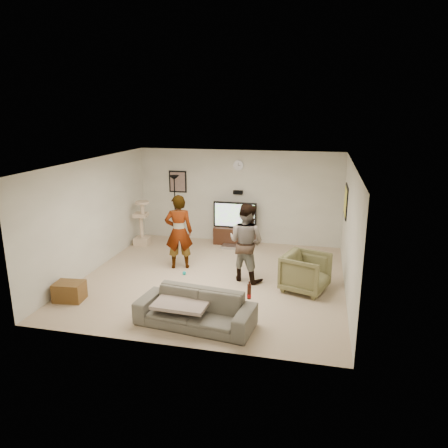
% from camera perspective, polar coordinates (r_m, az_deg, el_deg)
% --- Properties ---
extents(floor, '(5.50, 5.50, 0.02)m').
position_cam_1_polar(floor, '(9.21, -1.48, -7.39)').
color(floor, '#C6B095').
rests_on(floor, ground).
extents(ceiling, '(5.50, 5.50, 0.02)m').
position_cam_1_polar(ceiling, '(8.56, -1.59, 8.38)').
color(ceiling, silver).
rests_on(ceiling, wall_back).
extents(wall_back, '(5.50, 0.04, 2.50)m').
position_cam_1_polar(wall_back, '(11.41, 1.94, 3.70)').
color(wall_back, beige).
rests_on(wall_back, floor).
extents(wall_front, '(5.50, 0.04, 2.50)m').
position_cam_1_polar(wall_front, '(6.31, -7.84, -6.13)').
color(wall_front, beige).
rests_on(wall_front, floor).
extents(wall_left, '(0.04, 5.50, 2.50)m').
position_cam_1_polar(wall_left, '(9.84, -17.23, 1.13)').
color(wall_left, beige).
rests_on(wall_left, floor).
extents(wall_right, '(0.04, 5.50, 2.50)m').
position_cam_1_polar(wall_right, '(8.56, 16.60, -0.88)').
color(wall_right, beige).
rests_on(wall_right, floor).
extents(wall_clock, '(0.26, 0.04, 0.26)m').
position_cam_1_polar(wall_clock, '(11.24, 1.95, 7.92)').
color(wall_clock, white).
rests_on(wall_clock, wall_back).
extents(wall_speaker, '(0.25, 0.10, 0.10)m').
position_cam_1_polar(wall_speaker, '(11.33, 1.88, 4.28)').
color(wall_speaker, black).
rests_on(wall_speaker, wall_back).
extents(picture_back, '(0.42, 0.03, 0.52)m').
position_cam_1_polar(picture_back, '(11.77, -6.25, 5.70)').
color(picture_back, '#7C635D').
rests_on(picture_back, wall_back).
extents(picture_right, '(0.03, 0.78, 0.62)m').
position_cam_1_polar(picture_right, '(10.05, 16.11, 2.97)').
color(picture_right, '#FEF350').
rests_on(picture_right, wall_right).
extents(tv_stand, '(1.10, 0.45, 0.46)m').
position_cam_1_polar(tv_stand, '(11.44, 1.46, -1.55)').
color(tv_stand, black).
rests_on(tv_stand, floor).
extents(console_box, '(0.40, 0.30, 0.07)m').
position_cam_1_polar(console_box, '(11.14, 0.76, -3.06)').
color(console_box, '#B5B4BF').
rests_on(console_box, floor).
extents(tv, '(1.16, 0.08, 0.69)m').
position_cam_1_polar(tv, '(11.28, 1.48, 1.24)').
color(tv, black).
rests_on(tv, tv_stand).
extents(tv_screen, '(1.07, 0.01, 0.61)m').
position_cam_1_polar(tv_screen, '(11.24, 1.44, 1.19)').
color(tv_screen, '#70D24A').
rests_on(tv_screen, tv).
extents(floor_lamp, '(0.32, 0.32, 1.80)m').
position_cam_1_polar(floor_lamp, '(11.68, -6.62, 2.12)').
color(floor_lamp, black).
rests_on(floor_lamp, floor).
extents(cat_tree, '(0.43, 0.43, 1.21)m').
position_cam_1_polar(cat_tree, '(11.46, -11.11, 0.16)').
color(cat_tree, '#CCB395').
rests_on(cat_tree, floor).
extents(person_left, '(0.72, 0.58, 1.71)m').
position_cam_1_polar(person_left, '(9.59, -6.11, -1.06)').
color(person_left, '#969696').
rests_on(person_left, floor).
extents(person_right, '(0.99, 0.89, 1.67)m').
position_cam_1_polar(person_right, '(8.87, 2.98, -2.47)').
color(person_right, teal).
rests_on(person_right, floor).
extents(sofa, '(2.06, 1.01, 0.58)m').
position_cam_1_polar(sofa, '(7.24, -3.91, -11.40)').
color(sofa, '#5A564C').
rests_on(sofa, floor).
extents(throw_blanket, '(0.94, 0.75, 0.06)m').
position_cam_1_polar(throw_blanket, '(7.26, -5.65, -10.48)').
color(throw_blanket, tan).
rests_on(throw_blanket, sofa).
extents(beer_bottle, '(0.06, 0.06, 0.25)m').
position_cam_1_polar(beer_bottle, '(6.87, 3.41, -9.09)').
color(beer_bottle, '#3A150A').
rests_on(beer_bottle, sofa).
extents(armchair, '(1.07, 1.05, 0.77)m').
position_cam_1_polar(armchair, '(8.63, 10.95, -6.44)').
color(armchair, brown).
rests_on(armchair, floor).
extents(side_table, '(0.58, 0.46, 0.36)m').
position_cam_1_polar(side_table, '(8.66, -20.12, -8.53)').
color(side_table, '#573918').
rests_on(side_table, floor).
extents(toy_ball, '(0.08, 0.08, 0.08)m').
position_cam_1_polar(toy_ball, '(9.41, -5.38, -6.60)').
color(toy_ball, '#0EA5A2').
rests_on(toy_ball, floor).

